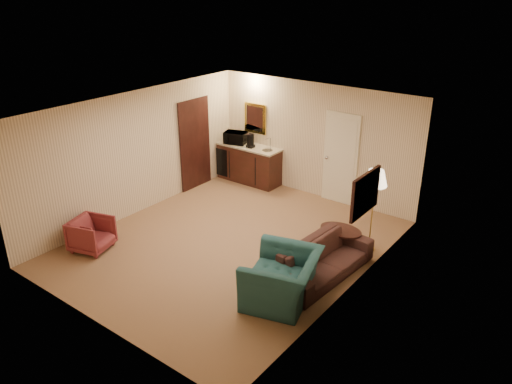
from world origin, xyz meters
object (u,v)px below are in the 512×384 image
teal_armchair (282,271)px  coffee_maker (250,141)px  wetbar_cabinet (249,164)px  microwave (235,136)px  floor_lamp (372,211)px  rose_chair_far (90,230)px  waste_bin (269,183)px  rose_chair_near (91,233)px  coffee_table (340,240)px  sofa (323,254)px

teal_armchair → coffee_maker: (-3.35, 3.55, 0.56)m
wetbar_cabinet → microwave: size_ratio=3.10×
teal_armchair → floor_lamp: 2.35m
rose_chair_far → waste_bin: 4.40m
floor_lamp → coffee_maker: floor_lamp is taller
teal_armchair → rose_chair_near: (-3.70, -0.81, -0.18)m
wetbar_cabinet → rose_chair_near: 4.44m
wetbar_cabinet → teal_armchair: size_ratio=1.36×
wetbar_cabinet → rose_chair_far: (-0.47, -4.32, -0.17)m
teal_armchair → coffee_table: teal_armchair is taller
waste_bin → microwave: bearing=178.6°
sofa → teal_armchair: teal_armchair is taller
sofa → coffee_table: bearing=14.0°
rose_chair_near → coffee_table: bearing=-71.2°
rose_chair_near → microwave: microwave is taller
sofa → rose_chair_near: bearing=119.7°
coffee_table → coffee_maker: size_ratio=2.43×
coffee_table → coffee_maker: 3.83m
rose_chair_near → coffee_table: 4.59m
teal_armchair → microwave: (-3.83, 3.58, 0.57)m
wetbar_cabinet → rose_chair_near: wetbar_cabinet is taller
sofa → microwave: size_ratio=3.87×
rose_chair_near → sofa: bearing=-82.1°
wetbar_cabinet → rose_chair_far: wetbar_cabinet is taller
teal_armchair → microwave: size_ratio=2.28×
teal_armchair → rose_chair_near: size_ratio=1.76×
coffee_table → coffee_maker: (-3.35, 1.65, 0.86)m
floor_lamp → coffee_maker: 3.97m
wetbar_cabinet → coffee_table: (3.45, -1.72, -0.23)m
rose_chair_far → coffee_table: size_ratio=0.74×
coffee_table → floor_lamp: (0.40, 0.40, 0.57)m
teal_armchair → floor_lamp: bearing=153.9°
microwave → sofa: bearing=-49.7°
wetbar_cabinet → floor_lamp: bearing=-18.9°
sofa → waste_bin: size_ratio=7.80×
coffee_table → coffee_maker: bearing=153.7°
rose_chair_far → coffee_maker: (0.56, 4.25, 0.79)m
rose_chair_far → teal_armchair: bearing=-97.6°
sofa → coffee_maker: 4.38m
teal_armchair → rose_chair_far: teal_armchair is taller
teal_armchair → rose_chair_near: teal_armchair is taller
rose_chair_far → microwave: 4.35m
wetbar_cabinet → microwave: (-0.38, -0.04, 0.64)m
floor_lamp → coffee_maker: bearing=161.5°
sofa → rose_chair_far: (-4.07, -1.71, -0.11)m
sofa → rose_chair_near: size_ratio=2.99×
teal_armchair → coffee_table: bearing=163.8°
sofa → rose_chair_far: sofa is taller
coffee_table → floor_lamp: size_ratio=0.50×
rose_chair_near → waste_bin: size_ratio=2.61×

